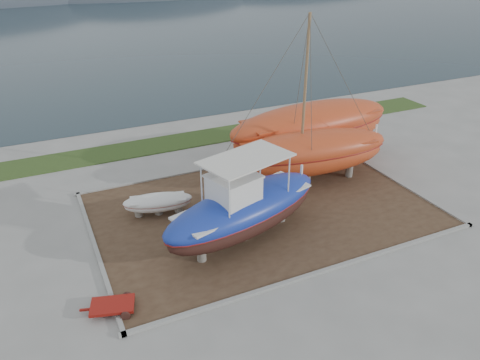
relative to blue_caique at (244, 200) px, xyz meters
name	(u,v)px	position (x,y,z in m)	size (l,w,h in m)	color
ground	(300,248)	(2.20, -1.77, -2.27)	(140.00, 140.00, 0.00)	gray
dirt_patch	(262,209)	(2.20, 2.23, -2.24)	(18.00, 12.00, 0.06)	#422D1E
curb_frame	(262,209)	(2.20, 2.23, -2.20)	(18.60, 12.60, 0.15)	gray
grass_strip	(192,139)	(2.20, 13.73, -2.23)	(44.00, 3.00, 0.08)	#284219
sea	(83,30)	(2.20, 68.23, -2.27)	(260.00, 100.00, 0.04)	#1A2B34
blue_caique	(244,200)	(0.00, 0.00, 0.00)	(9.21, 2.88, 4.43)	#1A33A1
white_dinghy	(158,205)	(-3.18, 4.20, -1.65)	(3.73, 1.40, 1.12)	white
orange_sailboat	(312,104)	(6.17, 3.92, 2.81)	(10.19, 3.00, 10.05)	#B53E1B
orange_bare_hull	(311,134)	(8.05, 6.60, -0.24)	(12.02, 3.61, 3.94)	#B53E1B
red_trailer	(113,308)	(-7.00, -2.35, -2.09)	(2.59, 1.30, 0.37)	maroon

